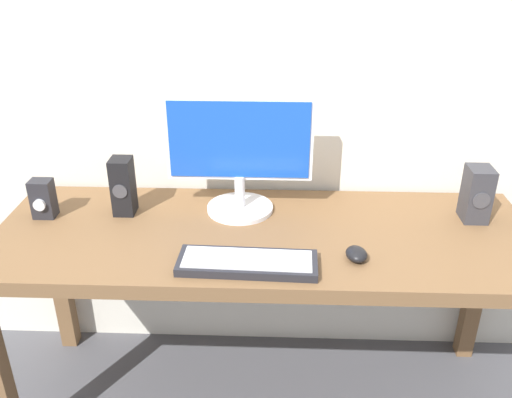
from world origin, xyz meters
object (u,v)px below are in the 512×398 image
object	(u,v)px
speaker_right	(477,194)
speaker_left	(123,186)
keyboard_primary	(247,263)
desk	(264,253)
audio_controller	(43,199)
mouse	(356,254)
monitor	(239,153)

from	to	relation	value
speaker_right	speaker_left	world-z (taller)	speaker_left
keyboard_primary	speaker_left	size ratio (longest dim) A/B	2.06
desk	keyboard_primary	bearing A→B (deg)	-101.83
keyboard_primary	speaker_right	distance (m)	0.83
desk	speaker_right	world-z (taller)	speaker_right
speaker_right	desk	bearing A→B (deg)	-170.83
desk	keyboard_primary	distance (m)	0.24
speaker_left	audio_controller	distance (m)	0.28
keyboard_primary	mouse	world-z (taller)	mouse
desk	audio_controller	distance (m)	0.78
desk	keyboard_primary	size ratio (longest dim) A/B	4.29
speaker_left	speaker_right	bearing A→B (deg)	-0.09
mouse	speaker_left	distance (m)	0.83
monitor	speaker_right	size ratio (longest dim) A/B	2.62
desk	audio_controller	world-z (taller)	audio_controller
keyboard_primary	speaker_right	xyz separation A→B (m)	(0.76, 0.33, 0.08)
monitor	desk	bearing A→B (deg)	-60.38
mouse	desk	bearing A→B (deg)	140.19
audio_controller	monitor	bearing A→B (deg)	6.83
monitor	speaker_right	world-z (taller)	monitor
monitor	keyboard_primary	bearing A→B (deg)	-83.04
keyboard_primary	audio_controller	bearing A→B (deg)	158.09
desk	monitor	bearing A→B (deg)	119.62
mouse	speaker_left	bearing A→B (deg)	149.91
mouse	speaker_right	size ratio (longest dim) A/B	0.43
monitor	mouse	xyz separation A→B (m)	(0.37, -0.32, -0.20)
desk	monitor	distance (m)	0.35
speaker_right	speaker_left	distance (m)	1.21
monitor	mouse	distance (m)	0.53
speaker_right	keyboard_primary	bearing A→B (deg)	-156.69
monitor	audio_controller	world-z (taller)	monitor
desk	speaker_left	world-z (taller)	speaker_left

